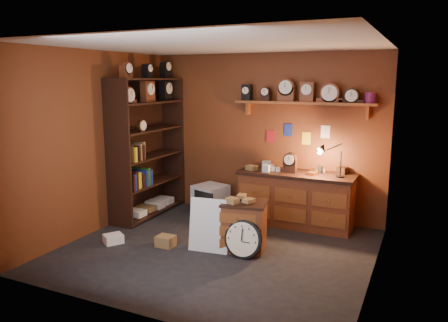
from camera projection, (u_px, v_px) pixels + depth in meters
floor at (216, 250)px, 5.91m from camera, size 4.00×4.00×0.00m
room_shell at (223, 123)px, 5.67m from camera, size 4.02×3.62×2.71m
shelving_unit at (146, 141)px, 7.30m from camera, size 0.47×1.60×2.58m
workbench at (296, 196)px, 6.85m from camera, size 1.80×0.66×1.36m
low_cabinet at (244, 224)px, 5.88m from camera, size 0.67×0.60×0.75m
big_round_clock at (243, 239)px, 5.63m from camera, size 0.50×0.17×0.51m
white_panel at (209, 250)px, 5.90m from camera, size 0.57×0.22×0.73m
mini_fridge at (210, 200)px, 7.44m from camera, size 0.61×0.63×0.51m
floor_box_a at (166, 241)px, 6.04m from camera, size 0.24×0.20×0.15m
floor_box_b at (113, 239)px, 6.16m from camera, size 0.31×0.32×0.12m
floor_box_c at (231, 222)px, 6.79m from camera, size 0.32×0.31×0.18m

